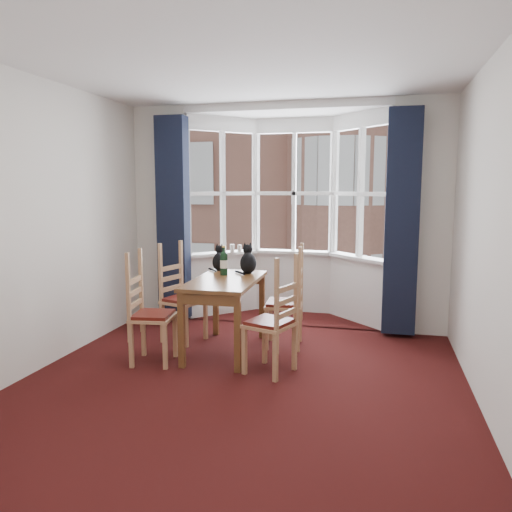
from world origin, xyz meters
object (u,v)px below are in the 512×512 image
(chair_left_far, at_px, (178,300))
(chair_right_near, at_px, (278,326))
(wine_bottle, at_px, (224,262))
(cat_left, at_px, (220,260))
(candle_short, at_px, (240,249))
(chair_left_near, at_px, (144,316))
(dining_table, at_px, (225,290))
(candle_tall, at_px, (232,248))
(chair_right_far, at_px, (292,305))
(cat_right, at_px, (248,261))

(chair_left_far, xyz_separation_m, chair_right_near, (1.34, -0.79, 0.00))
(chair_left_far, xyz_separation_m, wine_bottle, (0.57, -0.03, 0.46))
(cat_left, xyz_separation_m, candle_short, (-0.06, 1.06, 0.01))
(chair_left_far, bearing_deg, chair_left_near, -92.27)
(cat_left, bearing_deg, chair_right_near, -48.79)
(chair_right_near, bearing_deg, chair_left_near, 179.84)
(chair_right_near, relative_size, wine_bottle, 2.81)
(chair_left_far, distance_m, candle_short, 1.44)
(chair_left_far, bearing_deg, dining_table, -22.07)
(chair_left_far, bearing_deg, candle_tall, 77.89)
(wine_bottle, bearing_deg, chair_right_far, 8.14)
(wine_bottle, distance_m, candle_short, 1.37)
(wine_bottle, bearing_deg, cat_right, 38.23)
(chair_right_near, bearing_deg, wine_bottle, 135.56)
(chair_left_far, height_order, chair_right_far, same)
(chair_left_near, relative_size, wine_bottle, 2.81)
(chair_left_far, bearing_deg, candle_short, 74.17)
(chair_right_near, distance_m, candle_tall, 2.37)
(chair_right_near, height_order, cat_right, cat_right)
(chair_right_near, xyz_separation_m, candle_tall, (-1.06, 2.07, 0.45))
(dining_table, relative_size, chair_left_near, 1.37)
(chair_left_near, distance_m, cat_right, 1.33)
(chair_right_near, height_order, wine_bottle, wine_bottle)
(chair_left_near, xyz_separation_m, cat_right, (0.84, 0.93, 0.45))
(dining_table, relative_size, candle_tall, 11.12)
(chair_left_far, xyz_separation_m, cat_left, (0.43, 0.25, 0.44))
(cat_right, xyz_separation_m, wine_bottle, (-0.23, -0.18, 0.01))
(chair_left_far, distance_m, cat_left, 0.67)
(chair_left_far, relative_size, cat_right, 2.61)
(chair_right_far, bearing_deg, cat_left, 168.59)
(candle_short, bearing_deg, chair_left_near, -100.91)
(chair_left_near, xyz_separation_m, chair_left_far, (0.03, 0.78, 0.00))
(chair_left_near, xyz_separation_m, chair_right_near, (1.37, -0.00, 0.00))
(chair_left_far, distance_m, candle_tall, 1.39)
(candle_tall, height_order, candle_short, candle_tall)
(chair_left_far, height_order, candle_tall, candle_tall)
(chair_left_near, distance_m, candle_short, 2.18)
(chair_right_near, relative_size, candle_tall, 8.14)
(cat_left, relative_size, cat_right, 0.90)
(chair_right_near, height_order, chair_right_far, same)
(chair_right_far, relative_size, wine_bottle, 2.81)
(chair_right_near, xyz_separation_m, wine_bottle, (-0.77, 0.75, 0.46))
(dining_table, height_order, candle_short, candle_short)
(cat_left, height_order, candle_short, cat_left)
(dining_table, bearing_deg, cat_right, 70.91)
(chair_right_far, bearing_deg, chair_left_near, -147.77)
(cat_left, bearing_deg, chair_left_near, -113.97)
(chair_right_far, bearing_deg, candle_short, 127.45)
(chair_left_near, bearing_deg, candle_tall, 81.56)
(cat_right, bearing_deg, candle_short, 110.22)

